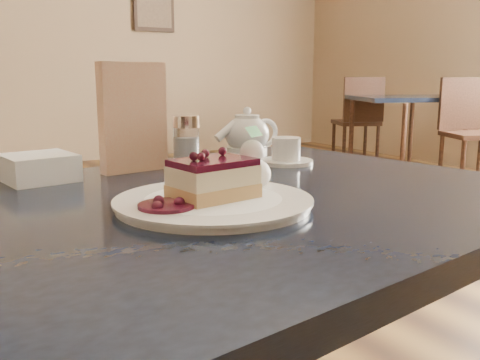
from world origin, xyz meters
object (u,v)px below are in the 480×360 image
dessert_plate (213,203)px  cheesecake_slice (213,179)px  main_table (195,249)px  bg_table_far_right (405,167)px  tea_set (254,139)px

dessert_plate → cheesecake_slice: 0.03m
main_table → dessert_plate: size_ratio=4.47×
cheesecake_slice → bg_table_far_right: 4.29m
main_table → dessert_plate: bearing=-90.0°
dessert_plate → bg_table_far_right: dessert_plate is taller
bg_table_far_right → tea_set: bearing=-119.8°
bg_table_far_right → cheesecake_slice: bearing=-118.3°
bg_table_far_right → main_table: bearing=-118.8°
bg_table_far_right → dessert_plate: bearing=-118.3°
main_table → cheesecake_slice: size_ratio=9.95×
tea_set → cheesecake_slice: bearing=-130.3°
tea_set → main_table: bearing=-134.8°
cheesecake_slice → bg_table_far_right: cheesecake_slice is taller
cheesecake_slice → tea_set: (0.30, 0.36, 0.00)m
cheesecake_slice → bg_table_far_right: size_ratio=0.07×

